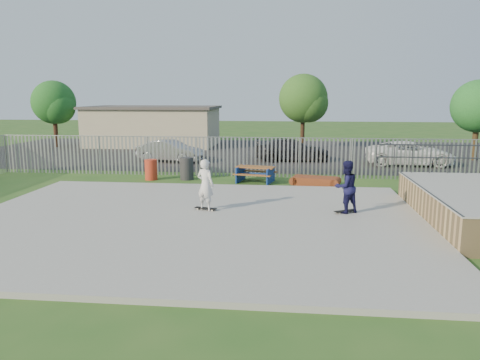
# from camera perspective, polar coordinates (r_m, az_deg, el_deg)

# --- Properties ---
(ground) EXTENTS (120.00, 120.00, 0.00)m
(ground) POSITION_cam_1_polar(r_m,az_deg,el_deg) (15.32, -5.92, -5.29)
(ground) COLOR #28561D
(ground) RESTS_ON ground
(concrete_slab) EXTENTS (15.00, 12.00, 0.15)m
(concrete_slab) POSITION_cam_1_polar(r_m,az_deg,el_deg) (15.30, -5.93, -5.02)
(concrete_slab) COLOR #999994
(concrete_slab) RESTS_ON ground
(fence) EXTENTS (26.04, 16.02, 2.00)m
(fence) POSITION_cam_1_polar(r_m,az_deg,el_deg) (19.38, -0.28, 1.10)
(fence) COLOR gray
(fence) RESTS_ON ground
(picnic_table) EXTENTS (2.07, 1.83, 0.76)m
(picnic_table) POSITION_cam_1_polar(r_m,az_deg,el_deg) (22.32, 1.90, 0.73)
(picnic_table) COLOR brown
(picnic_table) RESTS_ON ground
(funbox) EXTENTS (2.06, 1.37, 0.38)m
(funbox) POSITION_cam_1_polar(r_m,az_deg,el_deg) (21.88, 9.15, -0.12)
(funbox) COLOR maroon
(funbox) RESTS_ON ground
(trash_bin_red) EXTENTS (0.60, 0.60, 1.00)m
(trash_bin_red) POSITION_cam_1_polar(r_m,az_deg,el_deg) (23.32, -10.79, 1.25)
(trash_bin_red) COLOR #B5321B
(trash_bin_red) RESTS_ON ground
(trash_bin_grey) EXTENTS (0.66, 0.66, 1.09)m
(trash_bin_grey) POSITION_cam_1_polar(r_m,az_deg,el_deg) (23.09, -6.51, 1.39)
(trash_bin_grey) COLOR #29292C
(trash_bin_grey) RESTS_ON ground
(parking_lot) EXTENTS (40.00, 18.00, 0.02)m
(parking_lot) POSITION_cam_1_polar(r_m,az_deg,el_deg) (33.82, 0.75, 3.38)
(parking_lot) COLOR black
(parking_lot) RESTS_ON ground
(car_silver) EXTENTS (4.31, 2.27, 1.35)m
(car_silver) POSITION_cam_1_polar(r_m,az_deg,el_deg) (29.30, -8.52, 3.54)
(car_silver) COLOR #A0A0A4
(car_silver) RESTS_ON parking_lot
(car_dark) EXTENTS (4.92, 2.48, 1.37)m
(car_dark) POSITION_cam_1_polar(r_m,az_deg,el_deg) (29.56, 6.38, 3.67)
(car_dark) COLOR black
(car_dark) RESTS_ON parking_lot
(car_white) EXTENTS (5.16, 2.53, 1.41)m
(car_white) POSITION_cam_1_polar(r_m,az_deg,el_deg) (29.28, 20.02, 3.08)
(car_white) COLOR white
(car_white) RESTS_ON parking_lot
(building) EXTENTS (10.40, 6.40, 3.20)m
(building) POSITION_cam_1_polar(r_m,az_deg,el_deg) (39.12, -10.51, 6.51)
(building) COLOR #BAB08F
(building) RESTS_ON ground
(tree_left) EXTENTS (3.39, 3.39, 5.22)m
(tree_left) POSITION_cam_1_polar(r_m,az_deg,el_deg) (39.96, -21.76, 8.77)
(tree_left) COLOR #402619
(tree_left) RESTS_ON ground
(tree_mid) EXTENTS (3.69, 3.69, 5.69)m
(tree_mid) POSITION_cam_1_polar(r_m,az_deg,el_deg) (36.32, 7.72, 9.81)
(tree_mid) COLOR #382516
(tree_mid) RESTS_ON ground
(tree_right) EXTENTS (3.28, 3.28, 5.06)m
(tree_right) POSITION_cam_1_polar(r_m,az_deg,el_deg) (33.05, 27.03, 8.00)
(tree_right) COLOR #43311A
(tree_right) RESTS_ON ground
(skateboard_a) EXTENTS (0.79, 0.58, 0.08)m
(skateboard_a) POSITION_cam_1_polar(r_m,az_deg,el_deg) (16.40, 12.67, -3.77)
(skateboard_a) COLOR black
(skateboard_a) RESTS_ON concrete_slab
(skateboard_b) EXTENTS (0.82, 0.40, 0.08)m
(skateboard_b) POSITION_cam_1_polar(r_m,az_deg,el_deg) (16.42, -4.19, -3.52)
(skateboard_b) COLOR black
(skateboard_b) RESTS_ON concrete_slab
(skater_navy) EXTENTS (1.10, 1.03, 1.79)m
(skater_navy) POSITION_cam_1_polar(r_m,az_deg,el_deg) (16.21, 12.79, -0.83)
(skater_navy) COLOR #14133D
(skater_navy) RESTS_ON concrete_slab
(skater_white) EXTENTS (0.77, 0.67, 1.79)m
(skater_white) POSITION_cam_1_polar(r_m,az_deg,el_deg) (16.23, -4.23, -0.58)
(skater_white) COLOR white
(skater_white) RESTS_ON concrete_slab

